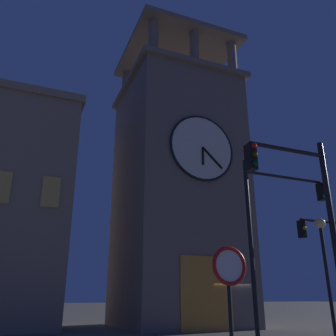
{
  "coord_description": "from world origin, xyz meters",
  "views": [
    {
      "loc": [
        11.8,
        19.96,
        1.8
      ],
      "look_at": [
        2.39,
        -2.9,
        10.62
      ],
      "focal_mm": 38.64,
      "sensor_mm": 36.0,
      "label": 1
    }
  ],
  "objects_px": {
    "street_lamp": "(324,254)",
    "no_horn_sign": "(230,277)",
    "traffic_signal_far": "(274,221)",
    "clocktower": "(177,189)",
    "traffic_signal_near": "(308,211)"
  },
  "relations": [
    {
      "from": "traffic_signal_near",
      "to": "no_horn_sign",
      "type": "relative_size",
      "value": 2.22
    },
    {
      "from": "street_lamp",
      "to": "no_horn_sign",
      "type": "relative_size",
      "value": 1.78
    },
    {
      "from": "clocktower",
      "to": "street_lamp",
      "type": "relative_size",
      "value": 4.79
    },
    {
      "from": "clocktower",
      "to": "traffic_signal_far",
      "type": "xyz_separation_m",
      "value": [
        1.05,
        11.64,
        -4.53
      ]
    },
    {
      "from": "clocktower",
      "to": "traffic_signal_near",
      "type": "relative_size",
      "value": 3.84
    },
    {
      "from": "street_lamp",
      "to": "no_horn_sign",
      "type": "bearing_deg",
      "value": 33.34
    },
    {
      "from": "traffic_signal_near",
      "to": "street_lamp",
      "type": "bearing_deg",
      "value": -137.69
    },
    {
      "from": "street_lamp",
      "to": "clocktower",
      "type": "bearing_deg",
      "value": -82.02
    },
    {
      "from": "traffic_signal_near",
      "to": "street_lamp",
      "type": "height_order",
      "value": "traffic_signal_near"
    },
    {
      "from": "traffic_signal_near",
      "to": "no_horn_sign",
      "type": "bearing_deg",
      "value": 17.43
    },
    {
      "from": "traffic_signal_far",
      "to": "no_horn_sign",
      "type": "bearing_deg",
      "value": 43.12
    },
    {
      "from": "clocktower",
      "to": "no_horn_sign",
      "type": "relative_size",
      "value": 8.51
    },
    {
      "from": "street_lamp",
      "to": "traffic_signal_far",
      "type": "bearing_deg",
      "value": 7.14
    },
    {
      "from": "traffic_signal_near",
      "to": "street_lamp",
      "type": "relative_size",
      "value": 1.25
    },
    {
      "from": "traffic_signal_far",
      "to": "street_lamp",
      "type": "relative_size",
      "value": 1.39
    }
  ]
}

